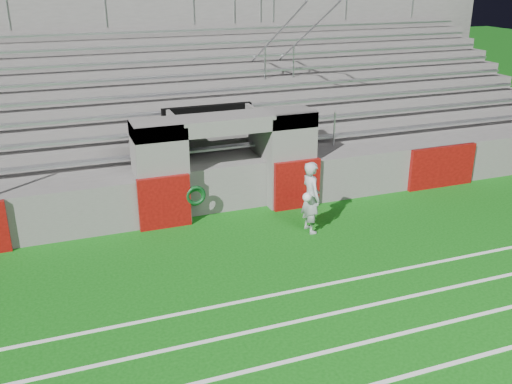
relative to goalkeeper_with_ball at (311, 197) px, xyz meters
name	(u,v)px	position (x,y,z in m)	size (l,w,h in m)	color
ground	(276,268)	(-1.51, -1.48, -0.90)	(90.00, 90.00, 0.00)	#0E550E
stadium_structure	(185,118)	(-1.51, 6.49, 0.59)	(26.00, 8.48, 5.42)	#63615E
goalkeeper_with_ball	(311,197)	(0.00, 0.00, 0.00)	(0.58, 0.74, 1.80)	#A2A5AB
hose_coil	(196,196)	(-2.51, 1.44, -0.16)	(0.52, 0.14, 0.56)	#0E4614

